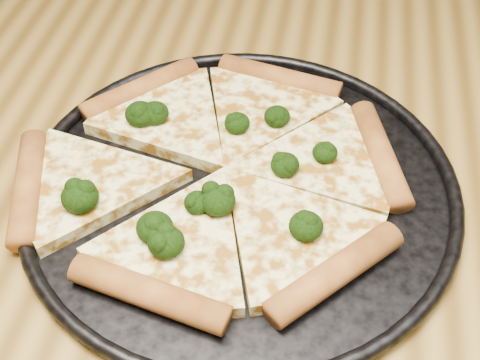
# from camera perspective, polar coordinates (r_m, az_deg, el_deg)

# --- Properties ---
(dining_table) EXTENTS (1.20, 0.90, 0.75)m
(dining_table) POSITION_cam_1_polar(r_m,az_deg,el_deg) (0.69, 1.86, -5.67)
(dining_table) COLOR olive
(dining_table) RESTS_ON ground
(pizza_pan) EXTENTS (0.41, 0.41, 0.02)m
(pizza_pan) POSITION_cam_1_polar(r_m,az_deg,el_deg) (0.61, 0.00, -0.53)
(pizza_pan) COLOR black
(pizza_pan) RESTS_ON dining_table
(pizza) EXTENTS (0.38, 0.35, 0.03)m
(pizza) POSITION_cam_1_polar(r_m,az_deg,el_deg) (0.61, -1.83, 0.94)
(pizza) COLOR #FFF69C
(pizza) RESTS_ON pizza_pan
(broccoli_florets) EXTENTS (0.24, 0.20, 0.02)m
(broccoli_florets) POSITION_cam_1_polar(r_m,az_deg,el_deg) (0.59, -3.80, 0.30)
(broccoli_florets) COLOR black
(broccoli_florets) RESTS_ON pizza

